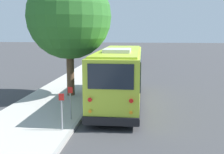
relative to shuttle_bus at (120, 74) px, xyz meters
name	(u,v)px	position (x,y,z in m)	size (l,w,h in m)	color
ground_plane	(126,98)	(1.21, -0.29, -1.75)	(160.00, 160.00, 0.00)	#3D3D3F
sidewalk_slab	(62,96)	(1.21, 3.77, -1.68)	(80.00, 4.21, 0.15)	#B2AFA8
curb_strip	(96,96)	(1.21, 1.59, -1.68)	(80.00, 0.14, 0.15)	#9D9A94
shuttle_bus	(120,74)	(0.00, 0.00, 0.00)	(9.58, 2.61, 3.28)	#ADC633
parked_sedan_tan	(122,67)	(11.82, 0.69, -1.17)	(4.25, 1.91, 1.27)	tan
parked_sedan_black	(127,61)	(17.32, 0.47, -1.16)	(4.26, 1.89, 1.28)	black
parked_sedan_maroon	(129,57)	(22.79, 0.49, -1.13)	(4.41, 1.89, 1.33)	maroon
parked_sedan_navy	(131,53)	(30.05, 0.54, -1.17)	(4.33, 1.70, 1.26)	#19234C
street_tree	(70,11)	(1.29, 3.19, 3.61)	(5.16, 5.16, 8.22)	brown
sign_post_near	(62,111)	(-5.10, 1.96, -0.81)	(0.06, 0.22, 1.53)	gray
sign_post_far	(71,103)	(-3.67, 1.96, -0.82)	(0.06, 0.22, 1.52)	gray
fire_hydrant	(104,73)	(7.94, 1.98, -1.20)	(0.22, 0.22, 0.81)	#99999E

